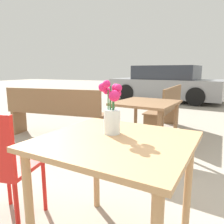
{
  "coord_description": "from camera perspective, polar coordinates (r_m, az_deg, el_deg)",
  "views": [
    {
      "loc": [
        0.48,
        -1.12,
        1.15
      ],
      "look_at": [
        -0.06,
        0.08,
        0.89
      ],
      "focal_mm": 35.0,
      "sensor_mm": 36.0,
      "label": 1
    }
  ],
  "objects": [
    {
      "name": "flower_vase",
      "position": [
        1.34,
        0.0,
        -0.25
      ],
      "size": [
        0.14,
        0.15,
        0.33
      ],
      "color": "silver",
      "rests_on": "table_front"
    },
    {
      "name": "table_front",
      "position": [
        1.32,
        0.94,
        -11.65
      ],
      "size": [
        0.92,
        0.88,
        0.76
      ],
      "color": "tan",
      "rests_on": "ground_plane"
    },
    {
      "name": "table_back",
      "position": [
        2.84,
        8.88,
        0.14
      ],
      "size": [
        0.81,
        0.86,
        0.75
      ],
      "color": "brown",
      "rests_on": "ground_plane"
    },
    {
      "name": "bench_middle",
      "position": [
        3.78,
        -14.79,
        0.2
      ],
      "size": [
        1.77,
        0.54,
        0.85
      ],
      "color": "brown",
      "rests_on": "ground_plane"
    },
    {
      "name": "bench_near",
      "position": [
        4.18,
        14.25,
        1.01
      ],
      "size": [
        0.43,
        1.43,
        0.85
      ],
      "color": "brown",
      "rests_on": "ground_plane"
    },
    {
      "name": "parked_car",
      "position": [
        8.57,
        13.93,
        7.1
      ],
      "size": [
        4.22,
        2.23,
        1.3
      ],
      "color": "gray",
      "rests_on": "ground_plane"
    },
    {
      "name": "cafe_chair",
      "position": [
        1.75,
        -27.01,
        -11.7
      ],
      "size": [
        0.47,
        0.47,
        0.88
      ],
      "color": "red",
      "rests_on": "ground_plane"
    }
  ]
}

